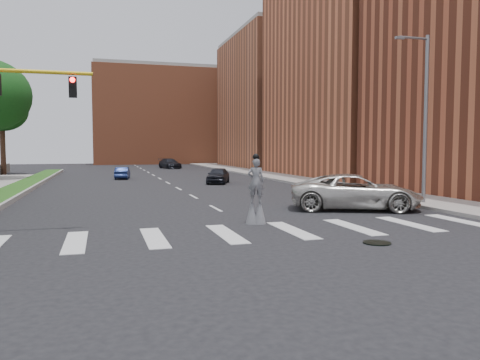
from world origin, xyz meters
TOP-DOWN VIEW (x-y plane):
  - ground_plane at (0.00, 0.00)m, footprint 160.00×160.00m
  - grass_median at (-11.50, 20.00)m, footprint 2.00×60.00m
  - median_curb at (-10.45, 20.00)m, footprint 0.20×60.00m
  - sidewalk_right at (12.50, 25.00)m, footprint 5.00×90.00m
  - manhole at (3.00, -2.00)m, footprint 0.90×0.90m
  - building_mid at (22.00, 30.00)m, footprint 16.00×22.00m
  - building_far at (22.00, 54.00)m, footprint 16.00×22.00m
  - building_backdrop at (6.00, 78.00)m, footprint 26.00×14.00m
  - streetlight at (10.90, 6.00)m, footprint 2.05×0.20m
  - stilt_performer at (0.46, 2.87)m, footprint 0.82×0.65m
  - suv_crossing at (6.64, 5.58)m, footprint 7.08×5.24m
  - car_near at (4.12, 24.18)m, footprint 3.08×4.42m
  - car_mid at (-3.60, 32.52)m, footprint 1.71×3.69m
  - car_far at (4.11, 54.06)m, footprint 3.26×5.41m
  - tree_5 at (-16.30, 43.53)m, footprint 5.73×5.73m

SIDE VIEW (x-z plane):
  - ground_plane at x=0.00m, z-range 0.00..0.00m
  - manhole at x=3.00m, z-range 0.00..0.04m
  - sidewalk_right at x=12.50m, z-range 0.00..0.18m
  - grass_median at x=-11.50m, z-range 0.00..0.25m
  - median_curb at x=-10.45m, z-range 0.00..0.28m
  - car_mid at x=-3.60m, z-range 0.00..1.17m
  - car_near at x=4.12m, z-range 0.00..1.40m
  - car_far at x=4.11m, z-range 0.00..1.47m
  - suv_crossing at x=6.64m, z-range 0.00..1.79m
  - stilt_performer at x=0.46m, z-range -0.28..2.59m
  - streetlight at x=10.90m, z-range 0.40..9.40m
  - tree_5 at x=-16.30m, z-range 2.43..12.25m
  - building_backdrop at x=6.00m, z-range 0.00..18.00m
  - building_far at x=22.00m, z-range 0.00..20.00m
  - building_mid at x=22.00m, z-range 0.00..24.00m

